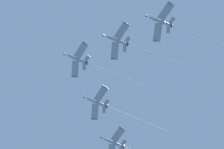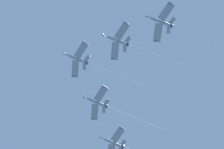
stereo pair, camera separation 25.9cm
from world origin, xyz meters
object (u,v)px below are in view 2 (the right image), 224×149
object	(u,v)px
jet_left_wing	(128,45)
jet_right_outer	(125,148)
jet_lead	(87,63)
jet_left_outer	(175,27)
jet_right_wing	(107,107)

from	to	relation	value
jet_left_wing	jet_right_outer	distance (m)	53.61
jet_lead	jet_left_wing	xyz separation A→B (m)	(-22.91, 4.14, -4.25)
jet_lead	jet_left_outer	bearing A→B (deg)	171.42
jet_lead	jet_right_outer	size ratio (longest dim) A/B	1.16
jet_lead	jet_right_wing	bearing A→B (deg)	-99.07
jet_right_outer	jet_right_wing	bearing A→B (deg)	82.39
jet_right_outer	jet_left_wing	bearing A→B (deg)	107.49
jet_lead	jet_left_outer	size ratio (longest dim) A/B	1.12
jet_lead	jet_right_outer	xyz separation A→B (m)	(-6.87, -46.76, -9.33)
jet_lead	jet_right_wing	distance (m)	24.76
jet_lead	jet_left_wing	size ratio (longest dim) A/B	1.08
jet_lead	jet_left_outer	world-z (taller)	jet_lead
jet_left_outer	jet_right_outer	xyz separation A→B (m)	(39.60, -53.77, -1.01)
jet_left_outer	jet_right_outer	world-z (taller)	jet_left_outer
jet_lead	jet_left_outer	xyz separation A→B (m)	(-46.47, 7.01, -8.32)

